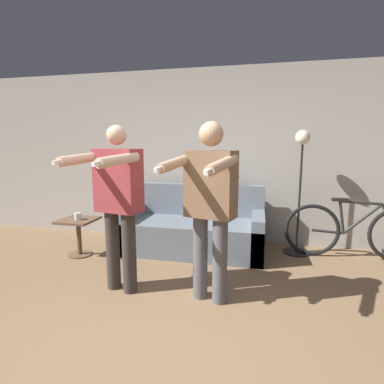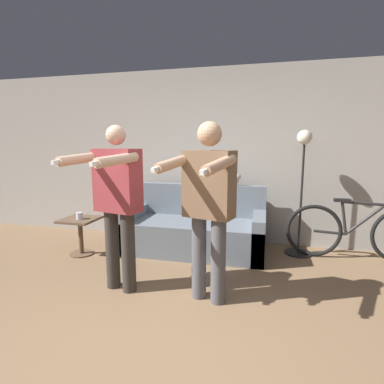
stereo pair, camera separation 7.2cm
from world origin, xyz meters
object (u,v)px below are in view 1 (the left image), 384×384
cat (228,180)px  cup (78,216)px  person_left (118,198)px  bicycle (354,231)px  couch (193,231)px  person_right (210,200)px  side_table (79,229)px  floor_lamp (301,173)px

cat → cup: (-1.89, -0.87, -0.44)m
person_left → bicycle: 3.02m
couch → person_left: size_ratio=1.16×
cup → bicycle: size_ratio=0.05×
person_right → cup: (-1.88, 0.76, -0.43)m
person_right → side_table: (-1.90, 0.80, -0.62)m
floor_lamp → side_table: size_ratio=3.34×
side_table → cup: bearing=-55.7°
person_left → cup: 1.30m
bicycle → person_left: bearing=-150.3°
floor_lamp → cat: bearing=173.3°
person_right → side_table: size_ratio=3.37×
cat → cup: cat is taller
person_right → bicycle: 2.30m
bicycle → couch: bearing=-175.9°
floor_lamp → side_table: 3.06m
person_left → cat: person_left is taller
floor_lamp → side_table: bearing=-165.9°
cat → floor_lamp: 0.98m
cat → bicycle: cat is taller
couch → bicycle: couch is taller
couch → cat: size_ratio=4.80×
cat → floor_lamp: (0.97, -0.11, 0.13)m
cat → floor_lamp: bearing=-6.7°
couch → bicycle: (2.10, 0.15, 0.08)m
floor_lamp → side_table: (-2.88, -0.72, -0.75)m
person_left → bicycle: bearing=42.1°
person_left → floor_lamp: 2.43m
person_left → side_table: 1.41m
cup → person_left: bearing=-38.3°
couch → person_right: (0.44, -1.31, 0.69)m
cat → cup: bearing=-155.3°
person_left → person_right: (0.91, 0.00, 0.01)m
couch → person_right: person_right is taller
person_right → bicycle: bearing=57.4°
couch → floor_lamp: size_ratio=1.15×
couch → cup: couch is taller
bicycle → side_table: bearing=-169.4°
couch → cup: (-1.44, -0.55, 0.26)m
cup → side_table: bearing=124.3°
bicycle → cup: bearing=-168.8°
floor_lamp → bicycle: bearing=-4.4°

